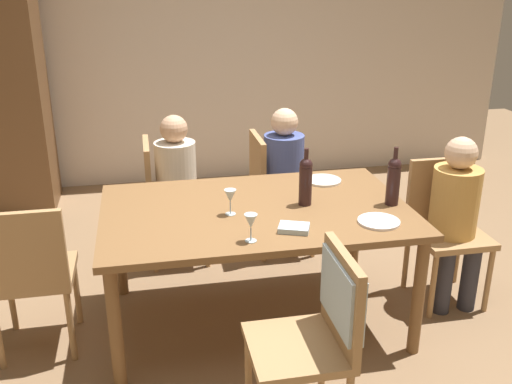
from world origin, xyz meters
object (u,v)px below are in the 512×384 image
(chair_far_left, at_px, (165,193))
(chair_far_right, at_px, (272,185))
(chair_near, at_px, (325,319))
(chair_right_end, at_px, (445,220))
(person_man_guest, at_px, (456,211))
(chair_left_end, at_px, (30,270))
(person_man_bearded, at_px, (287,170))
(dinner_plate_host, at_px, (323,180))
(wine_glass_near_left, at_px, (251,222))
(wine_bottle_dark_red, at_px, (393,180))
(wine_bottle_tall_green, at_px, (306,180))
(person_woman_host, at_px, (180,178))
(dinner_plate_guest_left, at_px, (379,221))
(dining_table, at_px, (256,220))
(wine_glass_centre, at_px, (230,197))

(chair_far_left, bearing_deg, chair_far_right, 90.00)
(chair_near, bearing_deg, chair_right_end, -48.05)
(chair_near, xyz_separation_m, person_man_guest, (1.15, 0.92, 0.05))
(chair_left_end, xyz_separation_m, person_man_bearded, (1.70, 1.03, 0.11))
(chair_near, height_order, dinner_plate_host, chair_near)
(wine_glass_near_left, bearing_deg, wine_bottle_dark_red, 19.76)
(chair_far_left, xyz_separation_m, wine_bottle_tall_green, (0.78, -0.95, 0.38))
(chair_near, bearing_deg, person_woman_host, 14.81)
(dinner_plate_host, relative_size, dinner_plate_guest_left, 1.00)
(chair_right_end, bearing_deg, person_man_guest, 90.00)
(chair_near, relative_size, dinner_plate_guest_left, 3.97)
(wine_bottle_tall_green, bearing_deg, dinner_plate_guest_left, -45.89)
(dinner_plate_guest_left, bearing_deg, chair_right_end, 33.06)
(person_woman_host, height_order, dinner_plate_host, person_woman_host)
(dining_table, distance_m, wine_glass_near_left, 0.48)
(chair_near, height_order, wine_glass_near_left, chair_near)
(dining_table, distance_m, chair_left_end, 1.28)
(person_man_guest, bearing_deg, chair_far_right, -45.37)
(dining_table, xyz_separation_m, chair_far_left, (-0.49, 0.94, -0.15))
(wine_glass_near_left, relative_size, dinner_plate_guest_left, 0.64)
(chair_near, distance_m, dinner_plate_guest_left, 0.80)
(person_man_guest, xyz_separation_m, wine_glass_near_left, (-1.38, -0.40, 0.22))
(wine_bottle_dark_red, relative_size, dinner_plate_guest_left, 1.51)
(chair_left_end, height_order, person_man_guest, person_man_guest)
(dinner_plate_host, bearing_deg, wine_bottle_tall_green, -122.27)
(chair_left_end, bearing_deg, chair_near, -31.56)
(wine_bottle_tall_green, bearing_deg, dinner_plate_host, 57.73)
(person_man_bearded, xyz_separation_m, dinner_plate_guest_left, (0.19, -1.28, 0.12))
(chair_far_left, bearing_deg, person_woman_host, 90.00)
(person_man_bearded, distance_m, wine_glass_centre, 1.18)
(dining_table, distance_m, dinner_plate_host, 0.64)
(chair_near, relative_size, person_man_guest, 0.82)
(person_woman_host, bearing_deg, wine_bottle_tall_green, 35.33)
(chair_far_right, xyz_separation_m, wine_glass_near_left, (-0.43, -1.37, 0.33))
(person_woman_host, height_order, wine_glass_centre, person_woman_host)
(chair_right_end, xyz_separation_m, wine_glass_centre, (-1.43, -0.15, 0.33))
(chair_left_end, distance_m, person_woman_host, 1.37)
(wine_bottle_tall_green, bearing_deg, wine_glass_centre, -172.50)
(wine_bottle_tall_green, distance_m, dinner_plate_guest_left, 0.49)
(chair_right_end, relative_size, wine_bottle_dark_red, 2.63)
(person_woman_host, bearing_deg, wine_bottle_dark_red, 48.37)
(chair_left_end, xyz_separation_m, person_woman_host, (0.90, 1.03, 0.11))
(dining_table, height_order, chair_far_right, chair_far_right)
(wine_bottle_dark_red, bearing_deg, chair_near, -128.57)
(person_man_bearded, bearing_deg, person_woman_host, -90.00)
(chair_left_end, xyz_separation_m, dinner_plate_host, (1.79, 0.44, 0.23))
(dinner_plate_host, bearing_deg, chair_near, -107.01)
(wine_glass_near_left, bearing_deg, wine_bottle_tall_green, 46.16)
(person_man_bearded, bearing_deg, wine_bottle_dark_red, 19.59)
(wine_glass_centre, distance_m, dinner_plate_guest_left, 0.83)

